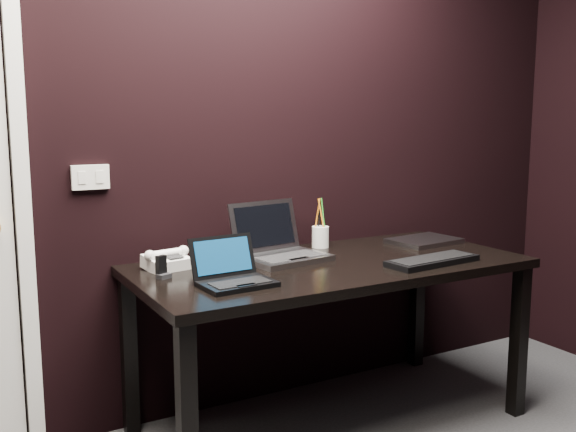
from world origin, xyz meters
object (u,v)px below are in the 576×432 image
silver_laptop (280,249)px  closed_laptop (424,241)px  mobile_phone (162,270)px  netbook (233,275)px  desk (331,280)px  desk_phone (166,261)px  ext_keyboard (432,261)px  pen_cup (320,236)px

silver_laptop → closed_laptop: 0.81m
closed_laptop → mobile_phone: size_ratio=4.02×
netbook → closed_laptop: netbook is taller
desk → silver_laptop: bearing=136.7°
silver_laptop → mobile_phone: silver_laptop is taller
netbook → desk_phone: netbook is taller
ext_keyboard → pen_cup: 0.58m
closed_laptop → silver_laptop: bearing=178.2°
mobile_phone → pen_cup: 0.89m
silver_laptop → mobile_phone: size_ratio=4.51×
ext_keyboard → closed_laptop: 0.46m
closed_laptop → desk_phone: (-1.31, 0.09, 0.02)m
desk → desk_phone: desk_phone is taller
desk_phone → mobile_phone: desk_phone is taller
ext_keyboard → closed_laptop: (0.28, 0.37, -0.00)m
netbook → closed_laptop: bearing=12.9°
desk → ext_keyboard: 0.44m
ext_keyboard → desk_phone: bearing=155.7°
mobile_phone → pen_cup: pen_cup is taller
desk_phone → mobile_phone: bearing=-115.2°
ext_keyboard → mobile_phone: size_ratio=5.03×
desk_phone → pen_cup: 0.80m
closed_laptop → mobile_phone: 1.37m
silver_laptop → ext_keyboard: (0.53, -0.40, -0.03)m
mobile_phone → pen_cup: size_ratio=0.37×
mobile_phone → desk: bearing=-6.9°
silver_laptop → desk: bearing=-43.3°
ext_keyboard → pen_cup: pen_cup is taller
closed_laptop → netbook: bearing=-167.1°
desk → silver_laptop: (-0.17, 0.16, 0.12)m
ext_keyboard → desk: bearing=146.7°
desk → desk_phone: bearing=161.3°
silver_laptop → mobile_phone: (-0.56, -0.07, -0.01)m
ext_keyboard → mobile_phone: bearing=163.3°
mobile_phone → pen_cup: bearing=13.5°
mobile_phone → desk_phone: bearing=64.8°
ext_keyboard → mobile_phone: mobile_phone is taller
pen_cup → netbook: bearing=-146.7°
desk → pen_cup: bearing=65.9°
closed_laptop → mobile_phone: mobile_phone is taller
netbook → ext_keyboard: (0.89, -0.10, -0.02)m
silver_laptop → closed_laptop: (0.81, -0.03, -0.04)m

